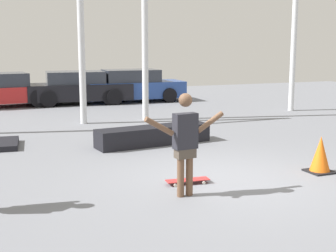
{
  "coord_description": "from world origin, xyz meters",
  "views": [
    {
      "loc": [
        -3.94,
        -7.01,
        2.35
      ],
      "look_at": [
        -0.4,
        1.67,
        0.73
      ],
      "focal_mm": 50.0,
      "sensor_mm": 36.0,
      "label": 1
    }
  ],
  "objects_px": {
    "skateboard": "(188,180)",
    "parked_car_red": "(1,90)",
    "skateboarder": "(185,139)",
    "grind_box": "(154,135)",
    "parked_car_blue": "(134,86)",
    "traffic_cone": "(320,155)",
    "parked_car_black": "(79,88)"
  },
  "relations": [
    {
      "from": "skateboard",
      "to": "parked_car_red",
      "type": "relative_size",
      "value": 0.19
    },
    {
      "from": "skateboarder",
      "to": "grind_box",
      "type": "relative_size",
      "value": 0.58
    },
    {
      "from": "parked_car_blue",
      "to": "grind_box",
      "type": "bearing_deg",
      "value": -102.47
    },
    {
      "from": "parked_car_blue",
      "to": "traffic_cone",
      "type": "height_order",
      "value": "parked_car_blue"
    },
    {
      "from": "skateboard",
      "to": "traffic_cone",
      "type": "distance_m",
      "value": 2.64
    },
    {
      "from": "skateboard",
      "to": "parked_car_blue",
      "type": "bearing_deg",
      "value": 81.7
    },
    {
      "from": "grind_box",
      "to": "parked_car_red",
      "type": "bearing_deg",
      "value": 108.97
    },
    {
      "from": "parked_car_blue",
      "to": "parked_car_black",
      "type": "bearing_deg",
      "value": 179.47
    },
    {
      "from": "parked_car_blue",
      "to": "skateboarder",
      "type": "bearing_deg",
      "value": -101.92
    },
    {
      "from": "parked_car_black",
      "to": "parked_car_blue",
      "type": "distance_m",
      "value": 2.33
    },
    {
      "from": "grind_box",
      "to": "parked_car_blue",
      "type": "distance_m",
      "value": 8.88
    },
    {
      "from": "parked_car_red",
      "to": "traffic_cone",
      "type": "distance_m",
      "value": 13.32
    },
    {
      "from": "skateboard",
      "to": "grind_box",
      "type": "xyz_separation_m",
      "value": [
        0.6,
        3.29,
        0.16
      ]
    },
    {
      "from": "grind_box",
      "to": "skateboarder",
      "type": "bearing_deg",
      "value": -103.25
    },
    {
      "from": "skateboard",
      "to": "parked_car_red",
      "type": "height_order",
      "value": "parked_car_red"
    },
    {
      "from": "parked_car_blue",
      "to": "skateboard",
      "type": "bearing_deg",
      "value": -101.19
    },
    {
      "from": "skateboard",
      "to": "parked_car_blue",
      "type": "xyz_separation_m",
      "value": [
        2.9,
        11.86,
        0.59
      ]
    },
    {
      "from": "parked_car_red",
      "to": "parked_car_black",
      "type": "xyz_separation_m",
      "value": [
        3.0,
        -0.1,
        0.0
      ]
    },
    {
      "from": "skateboarder",
      "to": "parked_car_red",
      "type": "distance_m",
      "value": 12.83
    },
    {
      "from": "skateboarder",
      "to": "parked_car_red",
      "type": "xyz_separation_m",
      "value": [
        -2.11,
        12.65,
        -0.27
      ]
    },
    {
      "from": "parked_car_black",
      "to": "parked_car_red",
      "type": "bearing_deg",
      "value": -176.55
    },
    {
      "from": "skateboarder",
      "to": "grind_box",
      "type": "bearing_deg",
      "value": 72.29
    },
    {
      "from": "skateboard",
      "to": "parked_car_black",
      "type": "xyz_separation_m",
      "value": [
        0.57,
        11.98,
        0.58
      ]
    },
    {
      "from": "parked_car_red",
      "to": "grind_box",
      "type": "bearing_deg",
      "value": -76.35
    },
    {
      "from": "skateboarder",
      "to": "skateboard",
      "type": "xyz_separation_m",
      "value": [
        0.31,
        0.58,
        -0.85
      ]
    },
    {
      "from": "parked_car_black",
      "to": "grind_box",
      "type": "bearing_deg",
      "value": -84.54
    },
    {
      "from": "parked_car_black",
      "to": "parked_car_blue",
      "type": "height_order",
      "value": "parked_car_blue"
    },
    {
      "from": "skateboarder",
      "to": "traffic_cone",
      "type": "height_order",
      "value": "skateboarder"
    },
    {
      "from": "parked_car_red",
      "to": "parked_car_black",
      "type": "relative_size",
      "value": 0.96
    },
    {
      "from": "skateboarder",
      "to": "parked_car_red",
      "type": "relative_size",
      "value": 0.4
    },
    {
      "from": "skateboarder",
      "to": "traffic_cone",
      "type": "distance_m",
      "value": 3.0
    },
    {
      "from": "parked_car_red",
      "to": "traffic_cone",
      "type": "xyz_separation_m",
      "value": [
        5.04,
        -12.33,
        -0.31
      ]
    }
  ]
}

